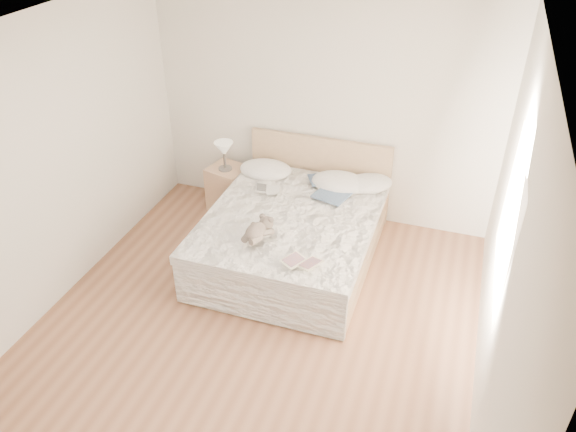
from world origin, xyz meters
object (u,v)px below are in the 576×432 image
object	(u,v)px
table_lamp	(224,150)
teddy_bear	(256,237)
nightstand	(229,188)
childrens_book	(302,263)
photo_book	(267,190)
bed	(293,234)

from	to	relation	value
table_lamp	teddy_bear	distance (m)	1.62
nightstand	teddy_bear	bearing A→B (deg)	-56.33
teddy_bear	childrens_book	bearing A→B (deg)	-10.25
photo_book	table_lamp	bearing A→B (deg)	131.38
bed	nightstand	world-z (taller)	bed
table_lamp	teddy_bear	xyz separation A→B (m)	(0.92, -1.32, -0.17)
nightstand	childrens_book	xyz separation A→B (m)	(1.44, -1.57, 0.35)
nightstand	childrens_book	world-z (taller)	childrens_book
photo_book	childrens_book	bearing A→B (deg)	-74.47
bed	childrens_book	distance (m)	0.98
childrens_book	teddy_bear	bearing A→B (deg)	-175.41
bed	nightstand	distance (m)	1.29
teddy_bear	table_lamp	bearing A→B (deg)	136.82
photo_book	childrens_book	size ratio (longest dim) A/B	0.87
nightstand	table_lamp	world-z (taller)	table_lamp
photo_book	childrens_book	world-z (taller)	same
nightstand	table_lamp	xyz separation A→B (m)	(-0.02, -0.03, 0.54)
table_lamp	photo_book	xyz separation A→B (m)	(0.70, -0.41, -0.19)
bed	childrens_book	size ratio (longest dim) A/B	6.61
table_lamp	childrens_book	distance (m)	2.13
table_lamp	childrens_book	size ratio (longest dim) A/B	1.10
table_lamp	childrens_book	bearing A→B (deg)	-46.63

